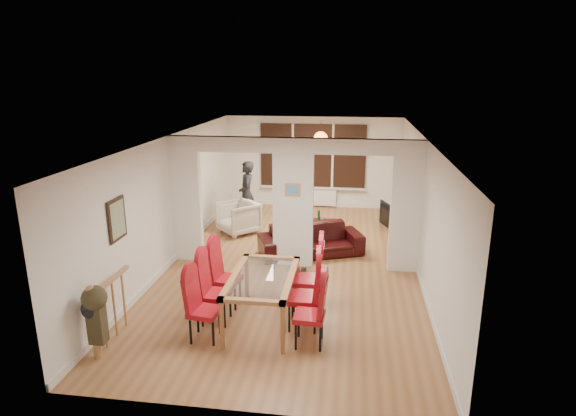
% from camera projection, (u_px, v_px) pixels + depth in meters
% --- Properties ---
extents(floor, '(5.00, 9.00, 0.01)m').
position_uv_depth(floor, '(293.00, 264.00, 9.90)').
color(floor, '#91613A').
rests_on(floor, ground).
extents(room_walls, '(5.00, 9.00, 2.60)m').
position_uv_depth(room_walls, '(293.00, 203.00, 9.54)').
color(room_walls, silver).
rests_on(room_walls, floor).
extents(divider_wall, '(5.00, 0.18, 2.60)m').
position_uv_depth(divider_wall, '(293.00, 203.00, 9.54)').
color(divider_wall, white).
rests_on(divider_wall, floor).
extents(bay_window_blinds, '(3.00, 0.08, 1.80)m').
position_uv_depth(bay_window_blinds, '(313.00, 156.00, 13.72)').
color(bay_window_blinds, black).
rests_on(bay_window_blinds, room_walls).
extents(radiator, '(1.40, 0.08, 0.50)m').
position_uv_depth(radiator, '(312.00, 197.00, 14.01)').
color(radiator, white).
rests_on(radiator, floor).
extents(pendant_light, '(0.36, 0.36, 0.36)m').
position_uv_depth(pendant_light, '(321.00, 138.00, 12.41)').
color(pendant_light, orange).
rests_on(pendant_light, room_walls).
extents(stair_newel, '(0.40, 1.20, 1.10)m').
position_uv_depth(stair_newel, '(112.00, 305.00, 6.99)').
color(stair_newel, '#A07349').
rests_on(stair_newel, floor).
extents(wall_poster, '(0.04, 0.52, 0.67)m').
position_uv_depth(wall_poster, '(117.00, 219.00, 7.49)').
color(wall_poster, gray).
rests_on(wall_poster, room_walls).
extents(pillar_photo, '(0.30, 0.03, 0.25)m').
position_uv_depth(pillar_photo, '(293.00, 190.00, 9.37)').
color(pillar_photo, '#4C8CD8').
rests_on(pillar_photo, divider_wall).
extents(dining_table, '(0.97, 1.72, 0.81)m').
position_uv_depth(dining_table, '(263.00, 299.00, 7.48)').
color(dining_table, brown).
rests_on(dining_table, floor).
extents(dining_chair_la, '(0.48, 0.48, 1.04)m').
position_uv_depth(dining_chair_la, '(204.00, 307.00, 7.00)').
color(dining_chair_la, maroon).
rests_on(dining_chair_la, floor).
extents(dining_chair_lb, '(0.46, 0.46, 1.09)m').
position_uv_depth(dining_chair_lb, '(216.00, 290.00, 7.48)').
color(dining_chair_lb, maroon).
rests_on(dining_chair_lb, floor).
extents(dining_chair_lc, '(0.50, 0.50, 1.08)m').
position_uv_depth(dining_chair_lc, '(227.00, 275.00, 8.03)').
color(dining_chair_lc, maroon).
rests_on(dining_chair_lc, floor).
extents(dining_chair_ra, '(0.45, 0.45, 1.06)m').
position_uv_depth(dining_chair_ra, '(309.00, 311.00, 6.85)').
color(dining_chair_ra, maroon).
rests_on(dining_chair_ra, floor).
extents(dining_chair_rb, '(0.48, 0.48, 1.16)m').
position_uv_depth(dining_chair_rb, '(304.00, 292.00, 7.32)').
color(dining_chair_rb, maroon).
rests_on(dining_chair_rb, floor).
extents(dining_chair_rc, '(0.48, 0.48, 1.18)m').
position_uv_depth(dining_chair_rc, '(307.00, 275.00, 7.93)').
color(dining_chair_rc, maroon).
rests_on(dining_chair_rc, floor).
extents(sofa, '(2.35, 1.60, 0.64)m').
position_uv_depth(sofa, '(311.00, 240.00, 10.34)').
color(sofa, black).
rests_on(sofa, floor).
extents(armchair, '(1.20, 1.20, 0.78)m').
position_uv_depth(armchair, '(238.00, 218.00, 11.70)').
color(armchair, '#B8AD9C').
rests_on(armchair, floor).
extents(person, '(0.69, 0.54, 1.67)m').
position_uv_depth(person, '(247.00, 194.00, 12.14)').
color(person, black).
rests_on(person, floor).
extents(television, '(1.03, 0.50, 0.61)m').
position_uv_depth(television, '(385.00, 217.00, 12.08)').
color(television, black).
rests_on(television, floor).
extents(coffee_table, '(1.04, 0.68, 0.22)m').
position_uv_depth(coffee_table, '(319.00, 225.00, 12.06)').
color(coffee_table, black).
rests_on(coffee_table, floor).
extents(bottle, '(0.06, 0.06, 0.25)m').
position_uv_depth(bottle, '(319.00, 215.00, 12.10)').
color(bottle, '#143F19').
rests_on(bottle, coffee_table).
extents(bowl, '(0.21, 0.21, 0.05)m').
position_uv_depth(bowl, '(321.00, 219.00, 12.06)').
color(bowl, black).
rests_on(bowl, coffee_table).
extents(shoes, '(0.23, 0.25, 0.09)m').
position_uv_depth(shoes, '(300.00, 272.00, 9.39)').
color(shoes, black).
rests_on(shoes, floor).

